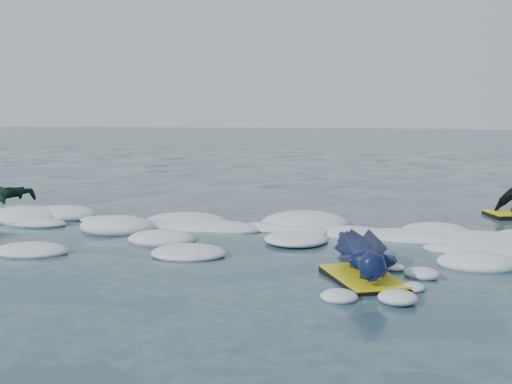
# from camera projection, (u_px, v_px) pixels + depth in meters

# --- Properties ---
(ground) EXTENTS (120.00, 120.00, 0.00)m
(ground) POSITION_uv_depth(u_px,v_px,m) (183.00, 253.00, 7.33)
(ground) COLOR #1A3940
(ground) RESTS_ON ground
(foam_band) EXTENTS (12.00, 3.10, 0.30)m
(foam_band) POSITION_uv_depth(u_px,v_px,m) (208.00, 236.00, 8.33)
(foam_band) COLOR silver
(foam_band) RESTS_ON ground
(prone_woman_unit) EXTENTS (0.94, 1.64, 0.40)m
(prone_woman_unit) POSITION_uv_depth(u_px,v_px,m) (364.00, 257.00, 6.24)
(prone_woman_unit) COLOR black
(prone_woman_unit) RESTS_ON ground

